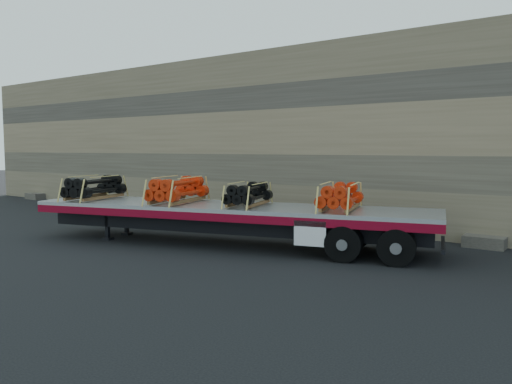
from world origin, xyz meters
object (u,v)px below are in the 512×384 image
at_px(trailer, 228,225).
at_px(bundle_rear, 340,197).
at_px(bundle_front, 95,188).
at_px(bundle_midfront, 178,190).
at_px(bundle_midrear, 248,195).

xyz_separation_m(trailer, bundle_rear, (3.41, 0.95, 1.01)).
relative_size(bundle_front, bundle_midfront, 0.96).
height_order(bundle_front, bundle_midrear, bundle_front).
distance_m(trailer, bundle_rear, 3.68).
height_order(bundle_midrear, bundle_rear, bundle_rear).
height_order(bundle_front, bundle_rear, bundle_front).
xyz_separation_m(bundle_front, bundle_midrear, (5.52, 1.54, -0.05)).
relative_size(bundle_midfront, bundle_rear, 1.10).
bearing_deg(bundle_rear, bundle_midrear, -180.00).
bearing_deg(bundle_midrear, trailer, -180.00).
relative_size(bundle_midfront, bundle_midrear, 1.19).
xyz_separation_m(trailer, bundle_midrear, (0.67, 0.19, 0.98)).
bearing_deg(trailer, bundle_front, 180.00).
bearing_deg(bundle_midrear, bundle_front, -180.00).
distance_m(bundle_front, bundle_midfront, 3.27).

